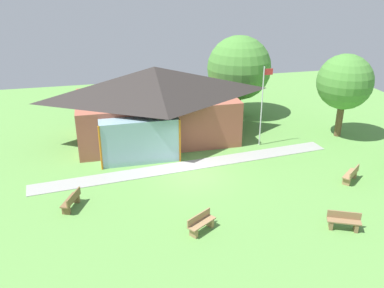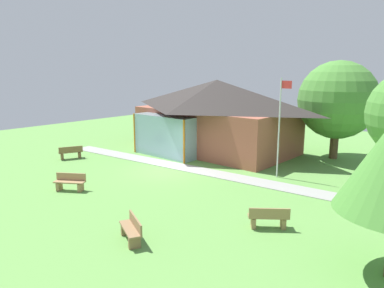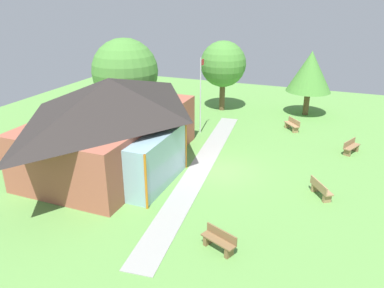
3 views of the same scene
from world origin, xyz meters
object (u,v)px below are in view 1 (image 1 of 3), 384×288
(bench_front_center, at_px, (201,223))
(tree_east_hedge, at_px, (345,82))
(tree_behind_pavilion_right, at_px, (239,68))
(pavilion, at_px, (155,102))
(bench_front_right, at_px, (344,221))
(bench_lawn_far_right, at_px, (351,175))
(flagpole, at_px, (262,103))
(bench_mid_left, at_px, (72,201))

(bench_front_center, height_order, tree_east_hedge, tree_east_hedge)
(tree_east_hedge, height_order, tree_behind_pavilion_right, tree_behind_pavilion_right)
(pavilion, distance_m, tree_east_hedge, 13.02)
(bench_front_center, xyz_separation_m, bench_front_right, (6.39, -1.39, 0.00))
(bench_lawn_far_right, bearing_deg, bench_front_right, -165.52)
(bench_front_center, height_order, tree_behind_pavilion_right, tree_behind_pavilion_right)
(bench_lawn_far_right, height_order, tree_east_hedge, tree_east_hedge)
(bench_lawn_far_right, bearing_deg, tree_east_hedge, 25.46)
(bench_lawn_far_right, relative_size, tree_east_hedge, 0.25)
(bench_front_right, distance_m, tree_east_hedge, 12.51)
(flagpole, xyz_separation_m, bench_front_right, (-0.02, -10.10, -2.56))
(pavilion, bearing_deg, bench_mid_left, -124.18)
(pavilion, xyz_separation_m, tree_east_hedge, (12.69, -2.58, 1.28))
(tree_behind_pavilion_right, bearing_deg, bench_mid_left, -137.67)
(tree_east_hedge, relative_size, tree_behind_pavilion_right, 0.92)
(bench_front_right, height_order, tree_behind_pavilion_right, tree_behind_pavilion_right)
(flagpole, distance_m, tree_east_hedge, 6.12)
(bench_front_center, distance_m, bench_front_right, 6.54)
(bench_front_right, xyz_separation_m, tree_east_hedge, (6.06, 10.37, 3.50))
(tree_behind_pavilion_right, bearing_deg, bench_front_right, -92.21)
(flagpole, bearing_deg, tree_east_hedge, 2.54)
(bench_mid_left, bearing_deg, tree_behind_pavilion_right, -24.57)
(bench_mid_left, xyz_separation_m, tree_east_hedge, (18.23, 5.57, 3.50))
(pavilion, distance_m, bench_lawn_far_right, 13.32)
(tree_east_hedge, bearing_deg, flagpole, -177.46)
(bench_mid_left, bearing_deg, bench_front_center, -97.40)
(bench_lawn_far_right, xyz_separation_m, bench_front_center, (-9.39, -2.62, 0.00))
(pavilion, height_order, bench_lawn_far_right, pavilion)
(bench_mid_left, bearing_deg, pavilion, -11.08)
(pavilion, height_order, bench_mid_left, pavilion)
(pavilion, bearing_deg, bench_front_right, -62.87)
(flagpole, distance_m, bench_front_right, 10.42)
(tree_behind_pavilion_right, bearing_deg, bench_front_center, -115.02)
(bench_front_center, bearing_deg, tree_east_hedge, -177.83)
(bench_mid_left, relative_size, bench_front_right, 1.00)
(bench_front_right, bearing_deg, tree_east_hedge, -95.34)
(bench_mid_left, distance_m, bench_front_right, 13.08)
(pavilion, relative_size, bench_front_right, 7.47)
(bench_front_right, height_order, tree_east_hedge, tree_east_hedge)
(bench_front_center, height_order, bench_mid_left, same)
(bench_front_right, bearing_deg, tree_behind_pavilion_right, -67.23)
(flagpole, distance_m, bench_front_center, 11.11)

